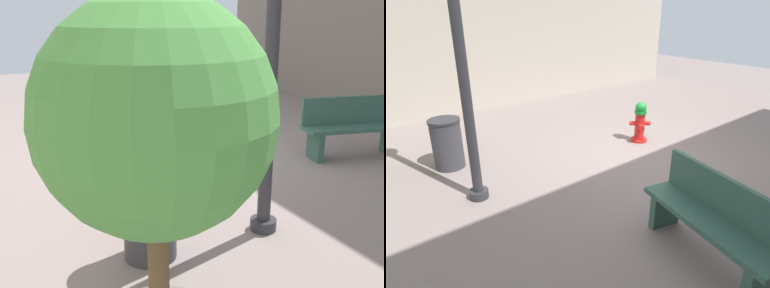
{
  "view_description": "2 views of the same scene",
  "coord_description": "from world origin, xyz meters",
  "views": [
    {
      "loc": [
        3.19,
        6.37,
        2.22
      ],
      "look_at": [
        0.36,
        0.74,
        0.34
      ],
      "focal_mm": 41.23,
      "sensor_mm": 36.0,
      "label": 1
    },
    {
      "loc": [
        -3.56,
        4.41,
        2.58
      ],
      "look_at": [
        0.23,
        1.35,
        0.56
      ],
      "focal_mm": 31.15,
      "sensor_mm": 36.0,
      "label": 2
    }
  ],
  "objects": [
    {
      "name": "ground_plane",
      "position": [
        0.0,
        0.0,
        0.0
      ],
      "size": [
        23.4,
        23.4,
        0.0
      ],
      "primitive_type": "plane",
      "color": "gray"
    },
    {
      "name": "fire_hydrant",
      "position": [
        0.63,
        -0.58,
        0.41
      ],
      "size": [
        0.38,
        0.39,
        0.82
      ],
      "color": "red",
      "rests_on": "ground_plane"
    },
    {
      "name": "bench_near",
      "position": [
        -2.16,
        1.43,
        0.5
      ],
      "size": [
        1.73,
        0.82,
        0.95
      ],
      "color": "#33594C",
      "rests_on": "ground_plane"
    },
    {
      "name": "planter_tree",
      "position": [
        2.45,
        4.51,
        1.4
      ],
      "size": [
        1.15,
        1.15,
        2.33
      ],
      "color": "slate",
      "rests_on": "ground_plane"
    },
    {
      "name": "trash_bin",
      "position": [
        1.87,
        2.87,
        0.43
      ],
      "size": [
        0.52,
        0.52,
        0.86
      ],
      "color": "#38383D",
      "rests_on": "ground_plane"
    }
  ]
}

